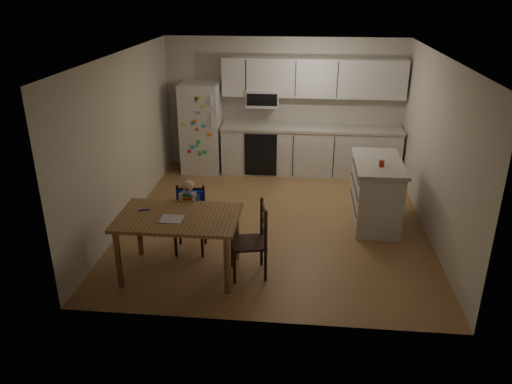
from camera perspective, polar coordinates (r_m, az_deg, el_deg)
The scene contains 10 objects.
room at distance 7.72m, azimuth 2.50°, elevation 6.62°, with size 4.52×5.01×2.51m.
refrigerator at distance 9.63m, azimuth -6.25°, elevation 7.31°, with size 0.72×0.70×1.70m, color silver.
kitchen_run at distance 9.50m, azimuth 6.15°, elevation 7.29°, with size 3.37×0.62×2.15m.
kitchen_island at distance 7.71m, azimuth 13.52°, elevation 0.02°, with size 0.70×1.33×0.98m.
red_cup at distance 7.31m, azimuth 14.17°, elevation 3.18°, with size 0.08×0.08×0.09m, color red.
dining_table at distance 6.17m, azimuth -8.85°, elevation -3.60°, with size 1.47×0.95×0.79m.
napkin at distance 6.04m, azimuth -9.63°, elevation -3.07°, with size 0.27×0.23×0.01m, color #B6B6BB.
toddler_spoon at distance 6.34m, azimuth -12.83°, elevation -2.02°, with size 0.02×0.02×0.12m, color #0E21A9.
chair_booster at distance 6.73m, azimuth -7.59°, elevation -1.72°, with size 0.42×0.42×1.04m.
chair_side at distance 6.14m, azimuth -0.01°, elevation -4.97°, with size 0.50×0.50×0.95m.
Camera 1 is at (0.41, -6.93, 3.39)m, focal length 35.00 mm.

